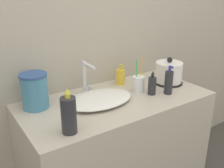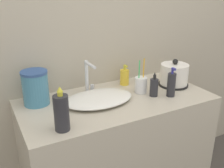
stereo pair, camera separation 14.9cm
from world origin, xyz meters
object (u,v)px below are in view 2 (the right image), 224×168
Objects in this scene: toothbrush_cup at (141,85)px; mouthwash_bottle at (154,87)px; hand_cream_bottle at (125,77)px; faucet at (88,75)px; electric_kettle at (174,76)px; shampoo_bottle at (61,112)px; water_pitcher at (35,88)px; lotion_bottle at (171,85)px.

toothbrush_cup is 1.48× the size of mouthwash_bottle.
hand_cream_bottle is at bearing 103.61° from mouthwash_bottle.
electric_kettle is (0.54, -0.15, -0.04)m from faucet.
shampoo_bottle is 1.43× the size of mouthwash_bottle.
electric_kettle is 0.88m from water_pitcher.
shampoo_bottle is 1.12× the size of water_pitcher.
mouthwash_bottle is (0.32, -0.23, -0.05)m from faucet.
toothbrush_cup reaches higher than hand_cream_bottle.
hand_cream_bottle is at bearing 149.54° from electric_kettle.
hand_cream_bottle is (-0.15, 0.30, -0.02)m from lotion_bottle.
toothbrush_cup is at bearing 179.68° from electric_kettle.
toothbrush_cup is 1.63× the size of hand_cream_bottle.
mouthwash_bottle is at bearing -64.80° from toothbrush_cup.
toothbrush_cup reaches higher than lotion_bottle.
hand_cream_bottle is (-0.02, 0.16, 0.00)m from toothbrush_cup.
faucet is 0.50m from lotion_bottle.
shampoo_bottle is (-0.83, -0.20, 0.02)m from electric_kettle.
shampoo_bottle reaches higher than hand_cream_bottle.
water_pitcher is at bearing 167.51° from toothbrush_cup.
faucet is 0.93× the size of shampoo_bottle.
faucet is 0.33m from toothbrush_cup.
lotion_bottle is (0.41, -0.28, -0.04)m from faucet.
lotion_bottle reaches higher than mouthwash_bottle.
hand_cream_bottle is 0.71× the size of water_pitcher.
toothbrush_cup is 1.04× the size of shampoo_bottle.
electric_kettle is at bearing 13.68° from shampoo_bottle.
water_pitcher is at bearing 161.43° from mouthwash_bottle.
electric_kettle reaches higher than hand_cream_bottle.
electric_kettle is 1.41× the size of hand_cream_bottle.
mouthwash_bottle is at bearing 11.21° from shampoo_bottle.
water_pitcher is (-0.32, -0.02, -0.02)m from faucet.
lotion_bottle is at bearing -45.77° from toothbrush_cup.
hand_cream_bottle is at bearing 116.76° from lotion_bottle.
water_pitcher is (-0.59, -0.03, 0.04)m from hand_cream_bottle.
mouthwash_bottle is at bearing -76.39° from hand_cream_bottle.
water_pitcher is at bearing -177.33° from faucet.
faucet is 0.40m from mouthwash_bottle.
toothbrush_cup is 0.16m from hand_cream_bottle.
faucet is at bearing 51.26° from shampoo_bottle.
electric_kettle is at bearing -30.46° from hand_cream_bottle.
lotion_bottle reaches higher than hand_cream_bottle.
faucet is 1.12× the size of lotion_bottle.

